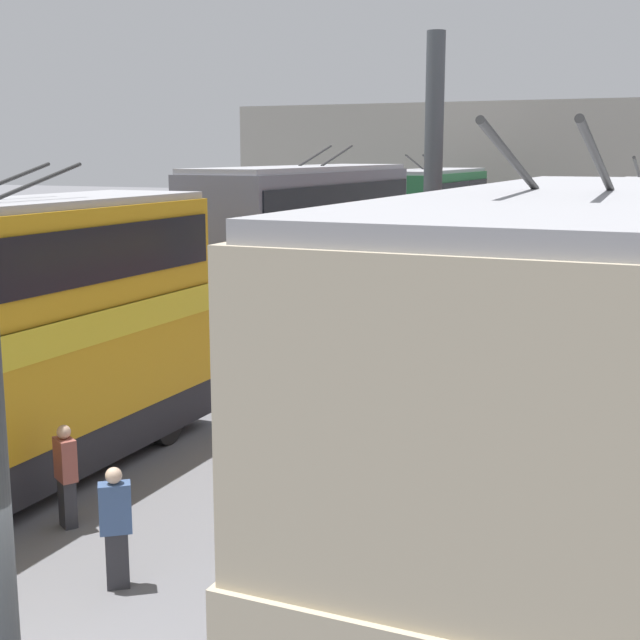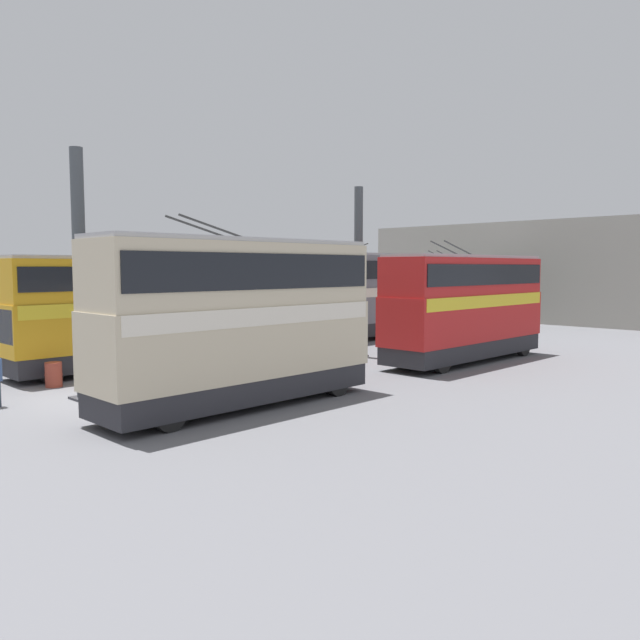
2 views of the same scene
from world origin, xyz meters
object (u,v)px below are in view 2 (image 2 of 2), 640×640
Objects in this scene: person_aisle_midway at (151,360)px; person_by_right_row at (155,353)px; bus_right_far at (450,289)px; oil_drum at (54,375)px; bus_right_near at (133,305)px; bus_right_mid at (335,292)px; bus_left_near at (239,312)px; bus_left_far at (466,301)px; person_by_left_row at (177,374)px.

person_aisle_midway is 1.02× the size of person_by_right_row.
person_aisle_midway is (-26.75, -3.81, -1.97)m from bus_right_far.
bus_right_far is 25.59m from person_by_right_row.
bus_right_far is 29.86m from oil_drum.
bus_right_mid reaches higher than bus_right_near.
bus_right_near reaches higher than person_aisle_midway.
bus_left_near reaches higher than bus_right_near.
person_aisle_midway is at bearing -33.24° from oil_drum.
bus_right_near is 6.56× the size of person_aisle_midway.
bus_left_near reaches higher than bus_left_far.
person_aisle_midway is at bearing 88.85° from bus_left_near.
bus_left_far is 18.18m from oil_drum.
person_aisle_midway is at bearing -25.43° from person_by_left_row.
bus_left_near is at bearing 51.79° from person_aisle_midway.
bus_right_mid is 5.92× the size of person_by_left_row.
person_aisle_midway is (-14.47, -3.81, -2.15)m from bus_right_mid.
bus_right_near is 4.48m from person_aisle_midway.
bus_right_near is 1.18× the size of bus_right_far.
person_by_right_row is at bearing -161.62° from person_aisle_midway.
bus_left_near is at bearing -69.31° from person_by_right_row.
bus_right_mid is 17.50m from person_by_left_row.
bus_left_far reaches higher than person_by_right_row.
bus_right_far is at bearing 0.00° from bus_right_near.
bus_right_far is 10.05× the size of oil_drum.
bus_right_far is at bearing 3.61° from oil_drum.
person_by_left_row is (-27.96, -7.50, -1.88)m from bus_right_far.
bus_left_near is 28.49m from bus_right_far.
bus_left_far is at bearing -96.51° from bus_right_mid.
bus_left_far reaches higher than bus_right_near.
bus_left_far is 5.68× the size of person_by_left_row.
oil_drum is at bearing -176.39° from bus_right_far.
bus_right_near is at bearing 180.00° from bus_right_far.
bus_right_far is (12.29, -0.00, -0.18)m from bus_right_mid.
person_by_right_row is (1.31, 1.90, -0.02)m from person_aisle_midway.
bus_right_mid reaches higher than bus_left_far.
bus_right_mid is 12.29m from bus_right_far.
bus_left_near is 3.06m from person_by_left_row.
oil_drum is at bearing -173.87° from bus_right_mid.
person_by_right_row reaches higher than oil_drum.
bus_right_near is at bearing 118.74° from person_by_right_row.
oil_drum is (-1.74, 5.63, -0.51)m from person_by_left_row.
person_by_right_row is at bearing 79.36° from bus_left_near.
person_by_right_row is at bearing -31.54° from person_by_left_row.
person_by_left_row is at bearing 119.03° from bus_left_near.
oil_drum is at bearing 110.45° from bus_left_near.
bus_right_near is at bearing -26.46° from person_by_left_row.
oil_drum is (-4.26, 0.03, -0.40)m from person_by_right_row.
bus_left_near is 5.32× the size of person_by_left_row.
person_by_left_row is at bearing -82.89° from person_by_right_row.
bus_right_far is (25.36, 0.00, 0.05)m from bus_right_near.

